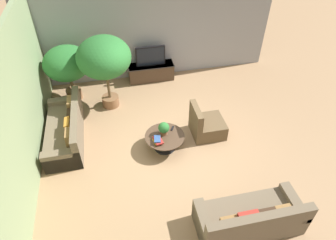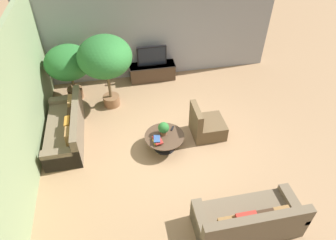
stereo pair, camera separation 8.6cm
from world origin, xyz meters
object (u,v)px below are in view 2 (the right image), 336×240
(couch_near_entry, at_px, (248,220))
(armchair_wicker, at_px, (206,126))
(media_console, at_px, (152,72))
(coffee_table, at_px, (164,139))
(couch_by_wall, at_px, (67,129))
(television, at_px, (152,56))
(potted_palm_tall, at_px, (68,64))
(potted_palm_corner, at_px, (105,58))
(potted_plant_tabletop, at_px, (164,128))

(couch_near_entry, relative_size, armchair_wicker, 2.29)
(media_console, xyz_separation_m, coffee_table, (-0.19, -3.07, 0.00))
(couch_near_entry, bearing_deg, couch_by_wall, -43.12)
(couch_near_entry, bearing_deg, armchair_wicker, -89.86)
(media_console, relative_size, couch_by_wall, 0.66)
(television, height_order, couch_near_entry, television)
(couch_near_entry, bearing_deg, television, -80.36)
(media_console, bearing_deg, coffee_table, -93.60)
(potted_palm_tall, xyz_separation_m, potted_palm_corner, (1.02, -0.56, 0.36))
(armchair_wicker, bearing_deg, potted_palm_tall, 55.61)
(coffee_table, bearing_deg, couch_near_entry, -64.91)
(couch_by_wall, bearing_deg, coffee_table, 70.53)
(couch_by_wall, relative_size, potted_palm_tall, 1.33)
(media_console, height_order, couch_by_wall, couch_by_wall)
(television, distance_m, couch_near_entry, 5.57)
(couch_by_wall, height_order, potted_plant_tabletop, couch_by_wall)
(media_console, distance_m, couch_near_entry, 5.55)
(couch_near_entry, xyz_separation_m, potted_plant_tabletop, (-1.13, 2.47, 0.28))
(coffee_table, height_order, potted_palm_tall, potted_palm_tall)
(media_console, xyz_separation_m, armchair_wicker, (0.92, -2.79, 0.00))
(media_console, distance_m, armchair_wicker, 2.94)
(media_console, xyz_separation_m, television, (0.00, -0.00, 0.55))
(potted_palm_corner, bearing_deg, potted_palm_tall, 151.31)
(coffee_table, height_order, potted_plant_tabletop, potted_plant_tabletop)
(television, relative_size, potted_plant_tabletop, 2.73)
(couch_by_wall, height_order, potted_palm_tall, potted_palm_tall)
(coffee_table, height_order, couch_by_wall, couch_by_wall)
(couch_by_wall, relative_size, potted_plant_tabletop, 6.60)
(couch_near_entry, bearing_deg, coffee_table, -64.91)
(couch_by_wall, bearing_deg, potted_palm_corner, 135.39)
(armchair_wicker, bearing_deg, potted_palm_corner, 53.28)
(television, bearing_deg, couch_by_wall, -137.96)
(couch_near_entry, distance_m, potted_palm_tall, 5.99)
(media_console, distance_m, television, 0.55)
(coffee_table, xyz_separation_m, couch_by_wall, (-2.31, 0.82, 0.02))
(couch_near_entry, bearing_deg, media_console, -80.36)
(television, bearing_deg, coffee_table, -93.60)
(media_console, height_order, armchair_wicker, armchair_wicker)
(coffee_table, relative_size, potted_palm_tall, 0.58)
(couch_near_entry, xyz_separation_m, potted_palm_corner, (-2.28, 4.37, 1.21))
(media_console, xyz_separation_m, potted_plant_tabletop, (-0.20, -2.99, 0.30))
(potted_palm_tall, bearing_deg, coffee_table, -49.28)
(potted_palm_tall, bearing_deg, potted_palm_corner, -28.69)
(television, bearing_deg, armchair_wicker, -71.74)
(coffee_table, relative_size, potted_plant_tabletop, 2.87)
(couch_by_wall, height_order, armchair_wicker, armchair_wicker)
(potted_plant_tabletop, bearing_deg, potted_palm_corner, 121.41)
(couch_by_wall, relative_size, couch_near_entry, 1.10)
(couch_by_wall, distance_m, potted_plant_tabletop, 2.43)
(media_console, height_order, couch_near_entry, couch_near_entry)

